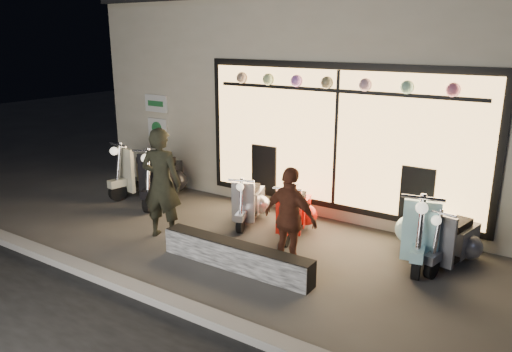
% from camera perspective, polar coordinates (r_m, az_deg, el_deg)
% --- Properties ---
extents(ground, '(40.00, 40.00, 0.00)m').
position_cam_1_polar(ground, '(8.24, -2.17, -8.04)').
color(ground, '#383533').
rests_on(ground, ground).
extents(kerb, '(40.00, 0.25, 0.12)m').
position_cam_1_polar(kerb, '(6.86, -12.21, -13.07)').
color(kerb, slate).
rests_on(kerb, ground).
extents(shop_building, '(10.20, 6.23, 4.20)m').
position_cam_1_polar(shop_building, '(11.99, 11.94, 9.65)').
color(shop_building, beige).
rests_on(shop_building, ground).
extents(graffiti_barrier, '(2.50, 0.28, 0.40)m').
position_cam_1_polar(graffiti_barrier, '(7.43, -2.30, -9.09)').
color(graffiti_barrier, black).
rests_on(graffiti_barrier, ground).
extents(scooter_silver, '(0.69, 1.26, 0.91)m').
position_cam_1_polar(scooter_silver, '(9.24, -0.70, -2.88)').
color(scooter_silver, black).
rests_on(scooter_silver, ground).
extents(scooter_red, '(0.66, 1.31, 0.94)m').
position_cam_1_polar(scooter_red, '(8.72, 4.49, -4.02)').
color(scooter_red, black).
rests_on(scooter_red, ground).
extents(scooter_black, '(0.95, 1.60, 1.17)m').
position_cam_1_polar(scooter_black, '(10.57, -10.57, -0.13)').
color(scooter_black, black).
rests_on(scooter_black, ground).
extents(scooter_cream, '(0.72, 1.62, 1.15)m').
position_cam_1_polar(scooter_cream, '(11.06, -11.90, 0.47)').
color(scooter_cream, black).
rests_on(scooter_cream, ground).
extents(scooter_blue, '(0.70, 1.62, 1.15)m').
position_cam_1_polar(scooter_blue, '(8.15, 18.62, -5.65)').
color(scooter_blue, black).
rests_on(scooter_blue, ground).
extents(scooter_grey, '(0.60, 1.34, 0.95)m').
position_cam_1_polar(scooter_grey, '(8.08, 21.74, -6.78)').
color(scooter_grey, black).
rests_on(scooter_grey, ground).
extents(man, '(0.79, 0.63, 1.89)m').
position_cam_1_polar(man, '(8.45, -10.75, -0.83)').
color(man, black).
rests_on(man, ground).
extents(woman, '(0.94, 0.48, 1.53)m').
position_cam_1_polar(woman, '(7.26, 3.95, -4.89)').
color(woman, '#562B1B').
rests_on(woman, ground).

